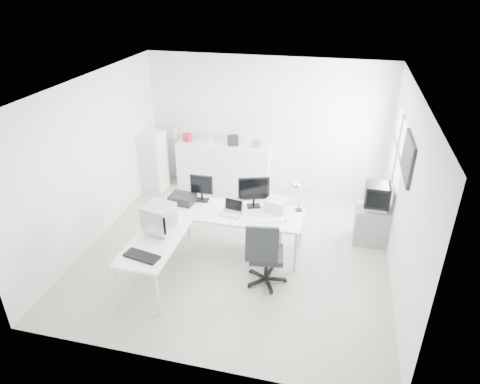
% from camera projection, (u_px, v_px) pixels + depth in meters
% --- Properties ---
extents(floor, '(5.00, 5.00, 0.01)m').
position_uv_depth(floor, '(237.00, 249.00, 7.35)').
color(floor, beige).
rests_on(floor, ground).
extents(ceiling, '(5.00, 5.00, 0.01)m').
position_uv_depth(ceiling, '(237.00, 86.00, 6.06)').
color(ceiling, white).
rests_on(ceiling, back_wall).
extents(back_wall, '(5.00, 0.02, 2.80)m').
position_uv_depth(back_wall, '(266.00, 125.00, 8.86)').
color(back_wall, silver).
rests_on(back_wall, floor).
extents(left_wall, '(0.02, 5.00, 2.80)m').
position_uv_depth(left_wall, '(94.00, 160.00, 7.23)').
color(left_wall, silver).
rests_on(left_wall, floor).
extents(right_wall, '(0.02, 5.00, 2.80)m').
position_uv_depth(right_wall, '(404.00, 192.00, 6.19)').
color(right_wall, silver).
rests_on(right_wall, floor).
extents(window, '(0.02, 1.20, 1.10)m').
position_uv_depth(window, '(398.00, 149.00, 7.13)').
color(window, white).
rests_on(window, right_wall).
extents(wall_picture, '(0.04, 0.90, 0.60)m').
position_uv_depth(wall_picture, '(408.00, 158.00, 6.05)').
color(wall_picture, black).
rests_on(wall_picture, right_wall).
extents(main_desk, '(2.40, 0.80, 0.75)m').
position_uv_depth(main_desk, '(230.00, 231.00, 7.17)').
color(main_desk, silver).
rests_on(main_desk, floor).
extents(side_desk, '(0.70, 1.40, 0.75)m').
position_uv_depth(side_desk, '(156.00, 262.00, 6.40)').
color(side_desk, silver).
rests_on(side_desk, floor).
extents(drawer_pedestal, '(0.40, 0.50, 0.60)m').
position_uv_depth(drawer_pedestal, '(271.00, 238.00, 7.10)').
color(drawer_pedestal, silver).
rests_on(drawer_pedestal, floor).
extents(inkjet_printer, '(0.44, 0.36, 0.15)m').
position_uv_depth(inkjet_printer, '(182.00, 199.00, 7.23)').
color(inkjet_printer, black).
rests_on(inkjet_printer, main_desk).
extents(lcd_monitor_small, '(0.39, 0.23, 0.49)m').
position_uv_depth(lcd_monitor_small, '(202.00, 188.00, 7.22)').
color(lcd_monitor_small, black).
rests_on(lcd_monitor_small, main_desk).
extents(lcd_monitor_large, '(0.56, 0.37, 0.54)m').
position_uv_depth(lcd_monitor_large, '(254.00, 192.00, 7.02)').
color(lcd_monitor_large, black).
rests_on(lcd_monitor_large, main_desk).
extents(laptop, '(0.42, 0.43, 0.24)m').
position_uv_depth(laptop, '(231.00, 208.00, 6.84)').
color(laptop, '#B7B7BA').
rests_on(laptop, main_desk).
extents(white_keyboard, '(0.45, 0.27, 0.02)m').
position_uv_depth(white_keyboard, '(267.00, 220.00, 6.73)').
color(white_keyboard, silver).
rests_on(white_keyboard, main_desk).
extents(white_mouse, '(0.06, 0.06, 0.06)m').
position_uv_depth(white_mouse, '(286.00, 220.00, 6.70)').
color(white_mouse, silver).
rests_on(white_mouse, main_desk).
extents(laser_printer, '(0.42, 0.39, 0.20)m').
position_uv_depth(laser_printer, '(277.00, 205.00, 6.99)').
color(laser_printer, silver).
rests_on(laser_printer, main_desk).
extents(desk_lamp, '(0.20, 0.20, 0.50)m').
position_uv_depth(desk_lamp, '(300.00, 197.00, 6.91)').
color(desk_lamp, silver).
rests_on(desk_lamp, main_desk).
extents(crt_monitor, '(0.43, 0.43, 0.43)m').
position_uv_depth(crt_monitor, '(159.00, 220.00, 6.34)').
color(crt_monitor, '#B7B7BA').
rests_on(crt_monitor, side_desk).
extents(black_keyboard, '(0.53, 0.30, 0.03)m').
position_uv_depth(black_keyboard, '(142.00, 256.00, 5.87)').
color(black_keyboard, black).
rests_on(black_keyboard, side_desk).
extents(office_chair, '(0.73, 0.73, 1.11)m').
position_uv_depth(office_chair, '(267.00, 252.00, 6.33)').
color(office_chair, '#2A2C2F').
rests_on(office_chair, floor).
extents(tv_cabinet, '(0.60, 0.49, 0.65)m').
position_uv_depth(tv_cabinet, '(372.00, 225.00, 7.43)').
color(tv_cabinet, gray).
rests_on(tv_cabinet, floor).
extents(crt_tv, '(0.50, 0.48, 0.45)m').
position_uv_depth(crt_tv, '(377.00, 197.00, 7.17)').
color(crt_tv, black).
rests_on(crt_tv, tv_cabinet).
extents(sideboard, '(2.00, 0.50, 1.00)m').
position_uv_depth(sideboard, '(224.00, 166.00, 9.23)').
color(sideboard, silver).
rests_on(sideboard, floor).
extents(clutter_box_a, '(0.20, 0.19, 0.16)m').
position_uv_depth(clutter_box_a, '(188.00, 137.00, 9.13)').
color(clutter_box_a, '#BA1A31').
rests_on(clutter_box_a, sideboard).
extents(clutter_box_b, '(0.15, 0.14, 0.12)m').
position_uv_depth(clutter_box_b, '(210.00, 140.00, 9.03)').
color(clutter_box_b, silver).
rests_on(clutter_box_b, sideboard).
extents(clutter_box_c, '(0.26, 0.25, 0.20)m').
position_uv_depth(clutter_box_c, '(233.00, 140.00, 8.91)').
color(clutter_box_c, black).
rests_on(clutter_box_c, sideboard).
extents(clutter_box_d, '(0.18, 0.17, 0.14)m').
position_uv_depth(clutter_box_d, '(256.00, 144.00, 8.82)').
color(clutter_box_d, blue).
rests_on(clutter_box_d, sideboard).
extents(clutter_bottle, '(0.07, 0.07, 0.22)m').
position_uv_depth(clutter_bottle, '(175.00, 134.00, 9.21)').
color(clutter_bottle, silver).
rests_on(clutter_bottle, sideboard).
extents(filing_cabinet, '(0.45, 0.53, 1.28)m').
position_uv_depth(filing_cabinet, '(154.00, 162.00, 9.08)').
color(filing_cabinet, silver).
rests_on(filing_cabinet, floor).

